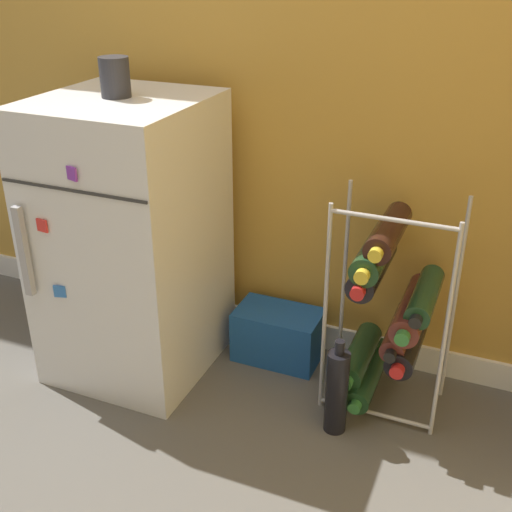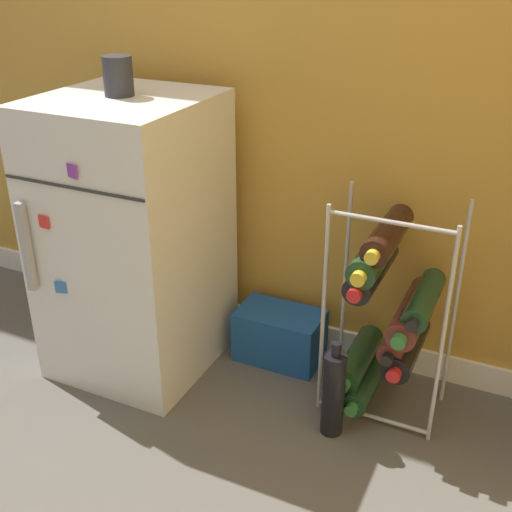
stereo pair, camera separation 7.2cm
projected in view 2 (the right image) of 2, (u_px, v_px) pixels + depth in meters
ground_plane at (191, 447)px, 1.77m from camera, size 14.00×14.00×0.00m
mini_fridge at (134, 238)px, 1.97m from camera, size 0.46×0.51×0.87m
wine_rack at (388, 310)px, 1.79m from camera, size 0.34×0.33×0.65m
soda_box at (280, 335)px, 2.11m from camera, size 0.28×0.17×0.18m
fridge_top_cup at (118, 76)px, 1.77m from camera, size 0.08×0.08×0.11m
loose_bottle_floor at (333, 393)px, 1.77m from camera, size 0.06×0.06×0.30m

